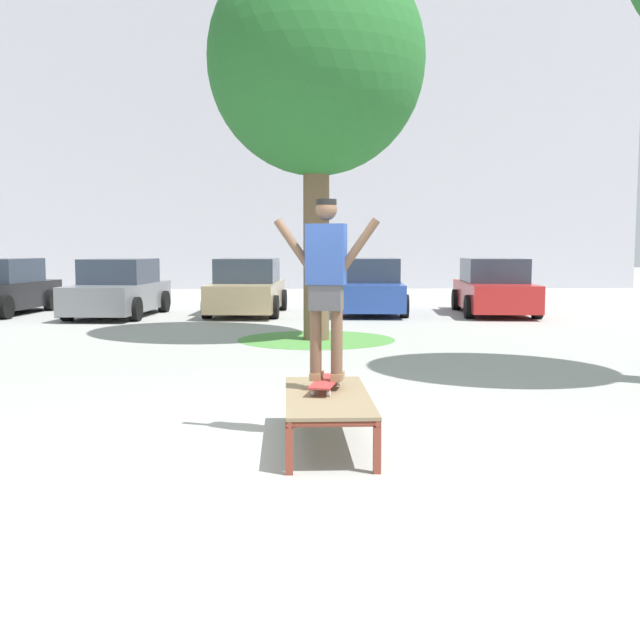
# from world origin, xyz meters

# --- Properties ---
(ground_plane) EXTENTS (120.00, 120.00, 0.00)m
(ground_plane) POSITION_xyz_m (0.00, 0.00, 0.00)
(ground_plane) COLOR #A8A8A3
(building_facade) EXTENTS (34.39, 4.00, 13.63)m
(building_facade) POSITION_xyz_m (-1.96, 27.90, 6.82)
(building_facade) COLOR silver
(building_facade) RESTS_ON ground
(skate_box) EXTENTS (0.77, 1.90, 0.46)m
(skate_box) POSITION_xyz_m (0.24, 0.05, 0.41)
(skate_box) COLOR brown
(skate_box) RESTS_ON ground
(skateboard) EXTENTS (0.38, 0.82, 0.09)m
(skateboard) POSITION_xyz_m (0.24, 0.27, 0.54)
(skateboard) COLOR #B23333
(skateboard) RESTS_ON skate_box
(skater) EXTENTS (0.99, 0.35, 1.69)m
(skater) POSITION_xyz_m (0.24, 0.27, 1.53)
(skater) COLOR brown
(skater) RESTS_ON skateboard
(tree_mid_back) EXTENTS (4.12, 4.12, 7.49)m
(tree_mid_back) POSITION_xyz_m (0.46, 7.91, 5.29)
(tree_mid_back) COLOR brown
(tree_mid_back) RESTS_ON ground
(grass_patch_mid_back) EXTENTS (3.08, 3.08, 0.01)m
(grass_patch_mid_back) POSITION_xyz_m (0.46, 7.91, 0.00)
(grass_patch_mid_back) COLOR #519342
(grass_patch_mid_back) RESTS_ON ground
(car_grey) EXTENTS (2.25, 4.36, 1.50)m
(car_grey) POSITION_xyz_m (-4.52, 13.18, 0.69)
(car_grey) COLOR slate
(car_grey) RESTS_ON ground
(car_tan) EXTENTS (2.16, 4.32, 1.50)m
(car_tan) POSITION_xyz_m (-1.18, 13.63, 0.69)
(car_tan) COLOR tan
(car_tan) RESTS_ON ground
(car_blue) EXTENTS (2.17, 4.32, 1.50)m
(car_blue) POSITION_xyz_m (2.15, 13.80, 0.69)
(car_blue) COLOR #28479E
(car_blue) RESTS_ON ground
(car_red) EXTENTS (2.23, 4.35, 1.50)m
(car_red) POSITION_xyz_m (5.49, 13.37, 0.69)
(car_red) COLOR red
(car_red) RESTS_ON ground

